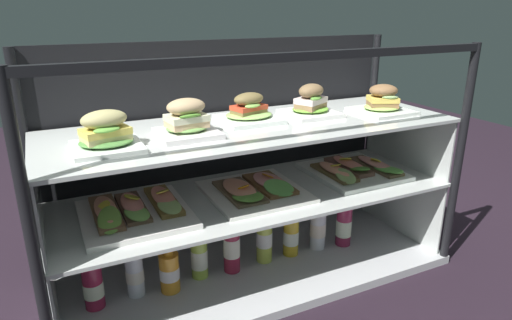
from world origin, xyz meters
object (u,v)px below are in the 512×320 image
at_px(juice_bottle_front_middle, 93,284).
at_px(plated_roll_sandwich_right_of_center, 106,134).
at_px(juice_bottle_front_second, 291,232).
at_px(juice_bottle_back_left, 264,238).
at_px(plated_roll_sandwich_mid_right, 382,103).
at_px(open_sandwich_tray_left_of_center, 256,189).
at_px(juice_bottle_front_left_end, 199,253).
at_px(juice_bottle_back_center, 318,228).
at_px(juice_bottle_back_right, 232,247).
at_px(plated_roll_sandwich_left_of_center, 187,121).
at_px(open_sandwich_tray_far_left, 354,170).
at_px(juice_bottle_front_right_end, 135,273).
at_px(juice_bottle_near_post, 169,270).
at_px(plated_roll_sandwich_far_left, 311,104).
at_px(juice_bottle_front_fourth, 343,223).
at_px(open_sandwich_tray_center, 135,211).
at_px(plated_roll_sandwich_far_right, 248,112).

bearing_deg(juice_bottle_front_middle, plated_roll_sandwich_right_of_center, -43.53).
bearing_deg(juice_bottle_front_middle, juice_bottle_front_second, 0.44).
bearing_deg(juice_bottle_back_left, plated_roll_sandwich_mid_right, -8.96).
bearing_deg(open_sandwich_tray_left_of_center, juice_bottle_front_left_end, 168.30).
xyz_separation_m(juice_bottle_front_left_end, juice_bottle_back_center, (0.52, -0.01, -0.01)).
xyz_separation_m(plated_roll_sandwich_right_of_center, juice_bottle_front_middle, (-0.09, 0.08, -0.53)).
relative_size(plated_roll_sandwich_right_of_center, juice_bottle_back_right, 0.78).
xyz_separation_m(plated_roll_sandwich_left_of_center, open_sandwich_tray_far_left, (0.70, 0.03, -0.29)).
xyz_separation_m(plated_roll_sandwich_left_of_center, juice_bottle_front_right_end, (-0.20, 0.06, -0.53)).
relative_size(open_sandwich_tray_far_left, juice_bottle_front_right_end, 1.74).
bearing_deg(plated_roll_sandwich_right_of_center, juice_bottle_near_post, 20.56).
height_order(plated_roll_sandwich_far_left, plated_roll_sandwich_mid_right, plated_roll_sandwich_far_left).
xyz_separation_m(open_sandwich_tray_far_left, juice_bottle_front_fourth, (-0.03, 0.01, -0.24)).
height_order(plated_roll_sandwich_mid_right, juice_bottle_back_right, plated_roll_sandwich_mid_right).
bearing_deg(plated_roll_sandwich_mid_right, juice_bottle_front_left_end, 173.71).
xyz_separation_m(juice_bottle_front_middle, juice_bottle_back_center, (0.89, 0.00, 0.00)).
distance_m(juice_bottle_front_left_end, juice_bottle_back_right, 0.13).
xyz_separation_m(plated_roll_sandwich_far_left, juice_bottle_front_middle, (-0.84, -0.02, -0.53)).
xyz_separation_m(open_sandwich_tray_center, juice_bottle_back_left, (0.49, 0.03, -0.23)).
xyz_separation_m(plated_roll_sandwich_far_left, juice_bottle_front_fourth, (0.16, -0.04, -0.52)).
height_order(plated_roll_sandwich_mid_right, juice_bottle_front_fourth, plated_roll_sandwich_mid_right).
height_order(juice_bottle_front_left_end, juice_bottle_front_fourth, juice_bottle_front_fourth).
bearing_deg(juice_bottle_front_middle, plated_roll_sandwich_left_of_center, -8.62).
relative_size(plated_roll_sandwich_left_of_center, juice_bottle_front_second, 0.78).
height_order(plated_roll_sandwich_mid_right, juice_bottle_back_center, plated_roll_sandwich_mid_right).
xyz_separation_m(plated_roll_sandwich_far_right, juice_bottle_back_center, (0.30, -0.03, -0.52)).
height_order(open_sandwich_tray_center, juice_bottle_back_center, open_sandwich_tray_center).
xyz_separation_m(plated_roll_sandwich_left_of_center, juice_bottle_front_left_end, (0.04, 0.07, -0.52)).
relative_size(plated_roll_sandwich_mid_right, juice_bottle_front_left_end, 0.84).
height_order(plated_roll_sandwich_mid_right, juice_bottle_back_left, plated_roll_sandwich_mid_right).
distance_m(juice_bottle_front_middle, juice_bottle_back_left, 0.65).
height_order(juice_bottle_front_middle, juice_bottle_front_right_end, juice_bottle_front_middle).
xyz_separation_m(juice_bottle_front_middle, juice_bottle_front_second, (0.77, 0.01, 0.01)).
bearing_deg(open_sandwich_tray_far_left, juice_bottle_front_middle, 178.77).
xyz_separation_m(juice_bottle_front_right_end, juice_bottle_near_post, (0.11, -0.03, -0.00)).
distance_m(juice_bottle_front_second, juice_bottle_back_center, 0.13).
bearing_deg(plated_roll_sandwich_mid_right, juice_bottle_front_middle, 176.66).
relative_size(juice_bottle_back_left, juice_bottle_front_fourth, 0.96).
distance_m(plated_roll_sandwich_far_left, open_sandwich_tray_left_of_center, 0.38).
distance_m(plated_roll_sandwich_far_left, juice_bottle_front_middle, 1.00).
relative_size(open_sandwich_tray_center, juice_bottle_back_center, 1.63).
distance_m(open_sandwich_tray_far_left, juice_bottle_front_left_end, 0.70).
relative_size(juice_bottle_back_right, juice_bottle_back_left, 1.05).
bearing_deg(juice_bottle_front_fourth, juice_bottle_front_left_end, 176.98).
bearing_deg(juice_bottle_front_left_end, juice_bottle_back_left, -1.55).
bearing_deg(juice_bottle_front_middle, juice_bottle_back_left, 0.80).
bearing_deg(plated_roll_sandwich_far_left, juice_bottle_front_right_end, -179.13).
relative_size(juice_bottle_front_left_end, juice_bottle_front_fourth, 0.98).
height_order(juice_bottle_near_post, juice_bottle_front_second, juice_bottle_front_second).
bearing_deg(juice_bottle_front_left_end, juice_bottle_front_middle, -177.55).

